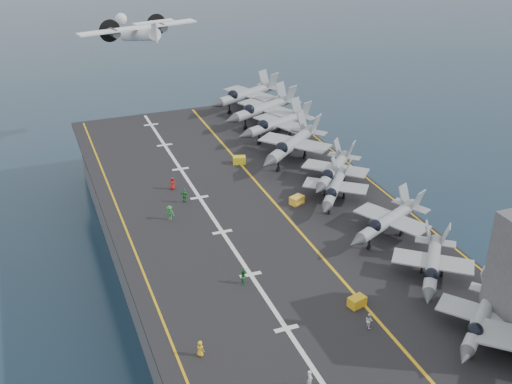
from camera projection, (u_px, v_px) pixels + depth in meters
name	position (u px, v px, depth m)	size (l,w,h in m)	color
ground	(267.00, 291.00, 85.81)	(500.00, 500.00, 0.00)	#142135
hull	(267.00, 260.00, 83.56)	(36.00, 90.00, 10.00)	#56595E
flight_deck	(267.00, 225.00, 81.23)	(38.00, 92.00, 0.40)	black
foul_line	(289.00, 219.00, 82.09)	(0.35, 90.00, 0.02)	gold
landing_centerline	(222.00, 232.00, 79.21)	(0.50, 90.00, 0.02)	silver
deck_edge_port	(134.00, 249.00, 75.70)	(0.25, 90.00, 0.02)	gold
deck_edge_stbd	(394.00, 199.00, 87.03)	(0.25, 90.00, 0.02)	gold
fighter_jet_1	(482.00, 317.00, 60.62)	(15.42, 14.76, 4.47)	#959DA5
fighter_jet_2	(433.00, 263.00, 68.83)	(14.90, 15.59, 4.52)	#9EA6B0
fighter_jet_3	(388.00, 220.00, 77.15)	(16.49, 14.37, 4.81)	#9AA0AA
fighter_jet_4	(335.00, 187.00, 85.52)	(14.70, 15.47, 4.48)	#9EA5AF
fighter_jet_5	(334.00, 169.00, 90.18)	(16.30, 16.40, 4.82)	gray
fighter_jet_6	(292.00, 143.00, 97.57)	(19.67, 19.02, 5.72)	#9BA2AB
fighter_jet_7	(278.00, 123.00, 105.98)	(18.12, 15.32, 5.34)	gray
fighter_jet_8	(263.00, 107.00, 112.27)	(19.55, 16.95, 5.71)	#8D959D
tow_cart_a	(357.00, 301.00, 65.61)	(1.99, 1.55, 1.06)	gold
tow_cart_b	(297.00, 200.00, 85.72)	(2.16, 1.83, 1.10)	yellow
tow_cart_c	(239.00, 160.00, 97.53)	(2.17, 1.72, 1.14)	gold
crew_0	(200.00, 349.00, 58.71)	(1.11, 1.19, 1.65)	yellow
crew_2	(244.00, 276.00, 69.07)	(0.82, 1.13, 1.76)	#22822F
crew_3	(170.00, 213.00, 81.62)	(1.42, 1.40, 2.00)	#268C33
crew_4	(185.00, 196.00, 85.85)	(1.48, 1.37, 2.05)	#268C33
crew_5	(172.00, 183.00, 89.48)	(1.22, 0.95, 1.81)	#B21919
crew_6	(310.00, 380.00, 54.91)	(1.10, 1.36, 1.97)	silver
crew_7	(369.00, 320.00, 62.41)	(0.76, 1.05, 1.64)	silver
transport_plane	(139.00, 35.00, 118.70)	(25.73, 20.12, 5.43)	silver
fighter_jet_9	(247.00, 93.00, 119.36)	(19.55, 16.95, 5.71)	#8D959D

